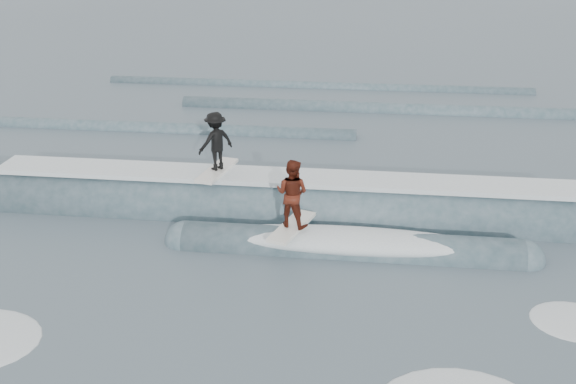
# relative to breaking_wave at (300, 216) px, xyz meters

# --- Properties ---
(ground) EXTENTS (160.00, 160.00, 0.00)m
(ground) POSITION_rel_breaking_wave_xyz_m (-0.27, -6.42, -0.04)
(ground) COLOR #3E4F5A
(ground) RESTS_ON ground
(breaking_wave) EXTENTS (23.02, 3.92, 2.27)m
(breaking_wave) POSITION_rel_breaking_wave_xyz_m (0.00, 0.00, 0.00)
(breaking_wave) COLOR #334D57
(breaking_wave) RESTS_ON ground
(surfer_black) EXTENTS (1.26, 2.07, 1.84)m
(surfer_black) POSITION_rel_breaking_wave_xyz_m (-2.52, 0.33, 2.06)
(surfer_black) COLOR white
(surfer_black) RESTS_ON ground
(surfer_red) EXTENTS (1.14, 2.07, 1.95)m
(surfer_red) POSITION_rel_breaking_wave_xyz_m (-0.02, -1.87, 1.47)
(surfer_red) COLOR white
(surfer_red) RESTS_ON ground
(far_swells) EXTENTS (35.81, 8.65, 0.80)m
(far_swells) POSITION_rel_breaking_wave_xyz_m (-1.47, 11.23, -0.04)
(far_swells) COLOR #334D57
(far_swells) RESTS_ON ground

